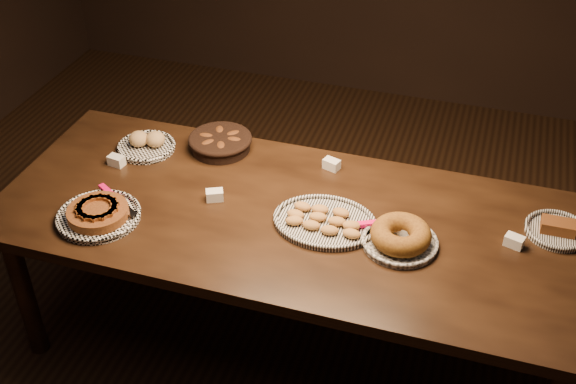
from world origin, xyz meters
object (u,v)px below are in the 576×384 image
(madeleine_platter, at_px, (324,221))
(bundt_cake_plate, at_px, (400,237))
(buffet_table, at_px, (290,228))
(apple_tart_plate, at_px, (98,214))

(madeleine_platter, distance_m, bundt_cake_plate, 0.31)
(buffet_table, xyz_separation_m, bundt_cake_plate, (0.45, -0.05, 0.11))
(madeleine_platter, xyz_separation_m, bundt_cake_plate, (0.30, -0.03, 0.02))
(buffet_table, distance_m, apple_tart_plate, 0.77)
(apple_tart_plate, relative_size, bundt_cake_plate, 1.02)
(madeleine_platter, relative_size, bundt_cake_plate, 1.20)
(apple_tart_plate, bearing_deg, buffet_table, 12.57)
(buffet_table, bearing_deg, madeleine_platter, -9.09)
(bundt_cake_plate, bearing_deg, madeleine_platter, 174.76)
(buffet_table, distance_m, madeleine_platter, 0.18)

